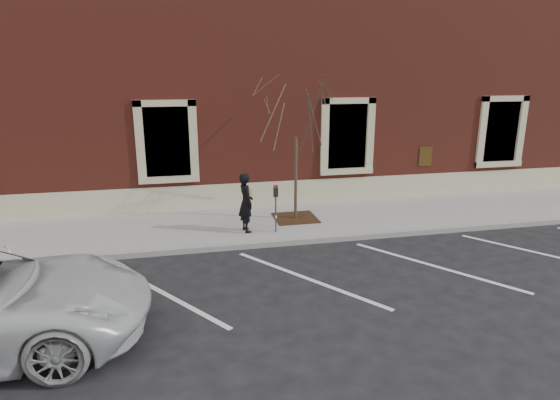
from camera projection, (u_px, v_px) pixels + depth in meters
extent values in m
plane|color=#28282B|center=(285.00, 245.00, 12.67)|extent=(120.00, 120.00, 0.00)
cube|color=#B3B1A8|center=(272.00, 223.00, 14.30)|extent=(40.00, 3.50, 0.15)
cube|color=#9E9E99|center=(285.00, 243.00, 12.61)|extent=(40.00, 0.12, 0.15)
cube|color=maroon|center=(242.00, 85.00, 18.91)|extent=(40.00, 8.50, 8.00)
cube|color=#C3BB95|center=(261.00, 193.00, 15.85)|extent=(40.00, 0.06, 0.80)
cube|color=black|center=(167.00, 141.00, 14.85)|extent=(1.40, 0.30, 2.20)
cube|color=#C3BB95|center=(169.00, 179.00, 15.00)|extent=(1.90, 0.20, 0.20)
cube|color=black|center=(346.00, 136.00, 16.10)|extent=(1.40, 0.30, 2.20)
cube|color=#C3BB95|center=(346.00, 171.00, 16.26)|extent=(1.90, 0.20, 0.20)
cube|color=black|center=(498.00, 131.00, 17.36)|extent=(1.40, 0.30, 2.20)
cube|color=#C3BB95|center=(497.00, 164.00, 17.52)|extent=(1.90, 0.20, 0.20)
imported|color=black|center=(246.00, 203.00, 13.09)|extent=(0.50, 0.67, 1.68)
cylinder|color=#595B60|center=(276.00, 215.00, 13.09)|extent=(0.05, 0.05, 1.03)
cube|color=black|center=(276.00, 192.00, 12.92)|extent=(0.12, 0.09, 0.27)
cube|color=red|center=(276.00, 186.00, 12.88)|extent=(0.11, 0.09, 0.06)
cube|color=white|center=(276.00, 217.00, 13.06)|extent=(0.05, 0.00, 0.07)
cube|color=#392612|center=(295.00, 218.00, 14.47)|extent=(1.27, 1.27, 0.03)
cylinder|color=#4D412E|center=(296.00, 179.00, 14.14)|extent=(0.09, 0.09, 2.51)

